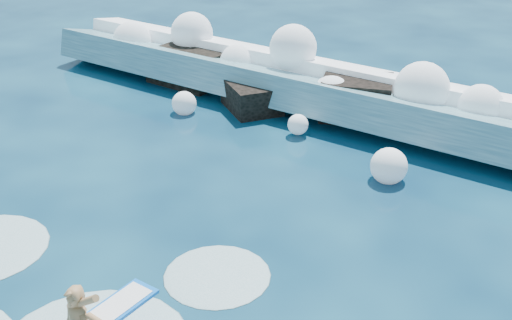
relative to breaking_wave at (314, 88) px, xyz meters
The scene contains 4 objects.
ground 7.89m from the breaking_wave, 86.38° to the right, with size 200.00×200.00×0.00m, color #071E38.
breaking_wave is the anchor object (origin of this frame).
rock_cluster 1.79m from the breaking_wave, 166.11° to the right, with size 8.01×3.27×1.32m.
wave_spray 0.61m from the breaking_wave, 161.08° to the right, with size 14.83×4.52×2.26m.
Camera 1 is at (8.06, -7.48, 6.92)m, focal length 45.00 mm.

